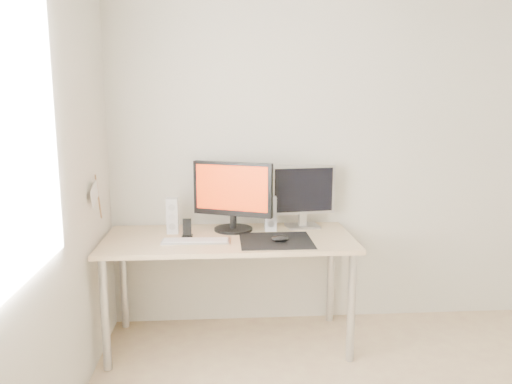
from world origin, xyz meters
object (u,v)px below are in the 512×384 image
desk (229,249)px  phone_dock (187,232)px  speaker_left (172,216)px  mouse (280,239)px  main_monitor (233,194)px  second_monitor (303,193)px  speaker_right (270,213)px  keyboard (196,241)px

desk → phone_dock: 0.29m
speaker_left → mouse: bearing=-21.8°
main_monitor → second_monitor: main_monitor is taller
speaker_left → speaker_right: 0.65m
main_monitor → speaker_right: 0.29m
keyboard → phone_dock: bearing=118.0°
desk → main_monitor: 0.37m
phone_dock → desk: bearing=-1.9°
main_monitor → speaker_left: (-0.40, -0.03, -0.14)m
main_monitor → speaker_left: size_ratio=2.24×
mouse → speaker_left: 0.74m
desk → keyboard: (-0.21, -0.10, 0.09)m
mouse → speaker_left: (-0.68, 0.27, 0.09)m
desk → speaker_right: bearing=27.8°
mouse → phone_dock: bearing=165.6°
speaker_left → keyboard: bearing=-55.5°
second_monitor → speaker_right: second_monitor is taller
keyboard → phone_dock: size_ratio=3.44×
second_monitor → speaker_right: (-0.23, -0.07, -0.12)m
mouse → speaker_left: bearing=158.2°
keyboard → phone_dock: 0.13m
mouse → second_monitor: size_ratio=0.24×
second_monitor → keyboard: second_monitor is taller
desk → keyboard: bearing=-153.8°
main_monitor → second_monitor: size_ratio=1.16×
speaker_right → desk: bearing=-152.2°
main_monitor → speaker_left: bearing=-176.1°
phone_dock → speaker_left: bearing=129.7°
speaker_left → phone_dock: bearing=-50.3°
speaker_left → speaker_right: (0.65, 0.02, 0.00)m
desk → keyboard: 0.25m
second_monitor → phone_dock: size_ratio=3.65×
speaker_right → phone_dock: 0.57m
phone_dock → main_monitor: bearing=26.9°
mouse → second_monitor: bearing=60.9°
speaker_right → speaker_left: bearing=-178.4°
phone_dock → keyboard: bearing=-62.0°
mouse → main_monitor: main_monitor is taller
main_monitor → speaker_right: (0.25, -0.01, -0.14)m
desk → mouse: bearing=-24.1°
mouse → speaker_right: (-0.03, 0.29, 0.09)m
keyboard → desk: bearing=26.2°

